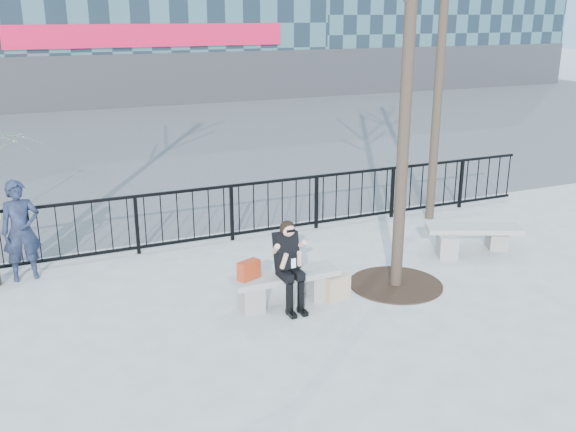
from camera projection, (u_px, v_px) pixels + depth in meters
name	position (u px, v px, depth m)	size (l,w,h in m)	color
ground	(285.00, 303.00, 9.68)	(120.00, 120.00, 0.00)	gray
street_surface	(116.00, 136.00, 22.75)	(60.00, 23.00, 0.01)	#474747
railing	(222.00, 214.00, 12.13)	(14.00, 0.06, 1.10)	black
tree_grate	(396.00, 284.00, 10.33)	(1.50, 1.50, 0.02)	black
bench_main	(285.00, 285.00, 9.59)	(1.65, 0.46, 0.49)	gray
bench_second	(473.00, 236.00, 11.65)	(1.69, 0.47, 0.50)	gray
seated_woman	(290.00, 266.00, 9.34)	(0.50, 0.64, 1.34)	black
handbag	(249.00, 270.00, 9.29)	(0.34, 0.16, 0.28)	#A73114
shopping_bag	(338.00, 288.00, 9.76)	(0.40, 0.15, 0.38)	#CFB593
standing_man	(21.00, 231.00, 10.34)	(0.61, 0.40, 1.67)	black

